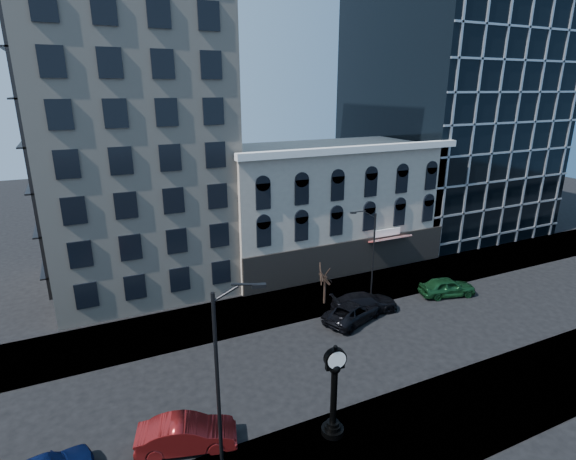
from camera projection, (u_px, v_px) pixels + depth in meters
ground at (287, 368)px, 29.20m from camera, size 160.00×160.00×0.00m
sidewalk_far at (244, 314)px, 36.07m from camera, size 160.00×6.00×0.12m
sidewalk_near at (355, 453)px, 22.29m from camera, size 160.00×6.00×0.12m
cream_tower at (123, 63)px, 37.14m from camera, size 15.90×15.40×42.50m
victorian_row at (326, 204)px, 45.98m from camera, size 22.60×11.19×12.50m
glass_office at (447, 116)px, 56.04m from camera, size 20.00×20.15×28.00m
street_clock at (334, 395)px, 22.81m from camera, size 1.19×1.19×5.25m
street_lamp_near at (232, 332)px, 18.97m from camera, size 2.49×0.94×9.83m
street_lamp_far at (368, 231)px, 36.87m from camera, size 2.00×0.81×7.96m
bare_tree_far at (325, 270)px, 36.85m from camera, size 2.29×2.29×3.94m
car_near_b at (187, 434)px, 22.49m from camera, size 5.23×3.02×1.63m
car_far_a at (353, 312)px, 34.94m from camera, size 5.96×4.25×1.51m
car_far_b at (364, 303)px, 36.30m from camera, size 5.75×3.05×1.59m
car_far_c at (447, 287)px, 39.15m from camera, size 5.17×3.06×1.65m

